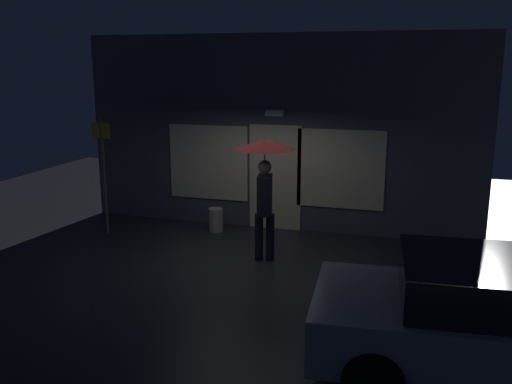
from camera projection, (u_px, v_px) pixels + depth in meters
The scene contains 5 objects.
ground_plane at pixel (244, 263), 9.75m from camera, with size 18.00×18.00×0.00m, color #26262B.
building_facade at pixel (277, 134), 11.49m from camera, with size 8.37×0.48×4.02m.
person_with_umbrella at pixel (265, 169), 9.51m from camera, with size 1.04×1.04×2.17m.
street_sign_post at pixel (104, 169), 11.15m from camera, with size 0.40×0.07×2.37m.
sidewalk_bollard at pixel (216, 220), 11.52m from camera, with size 0.30×0.30×0.49m, color #B2A899.
Camera 1 is at (2.81, -8.78, 3.43)m, focal length 38.83 mm.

